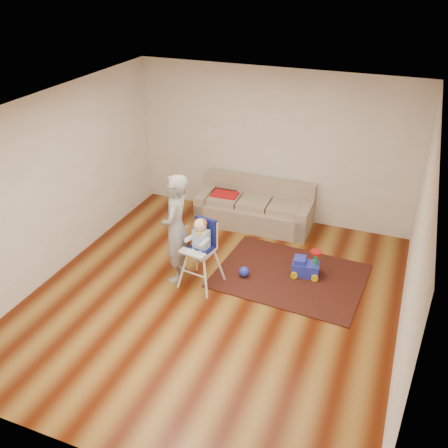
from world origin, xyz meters
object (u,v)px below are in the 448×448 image
at_px(toy_ball, 244,272).
at_px(adult, 176,229).
at_px(sofa, 254,205).
at_px(ride_on_toy, 306,262).
at_px(side_table, 225,200).
at_px(high_chair, 201,254).

distance_m(toy_ball, adult, 1.24).
distance_m(sofa, ride_on_toy, 1.79).
bearing_deg(adult, toy_ball, 100.56).
bearing_deg(sofa, side_table, 157.50).
xyz_separation_m(toy_ball, adult, (-0.93, -0.36, 0.74)).
relative_size(sofa, adult, 1.22).
bearing_deg(adult, side_table, 172.67).
relative_size(ride_on_toy, toy_ball, 2.73).
bearing_deg(sofa, high_chair, -95.16).
relative_size(toy_ball, adult, 0.10).
distance_m(ride_on_toy, adult, 2.02).
bearing_deg(ride_on_toy, toy_ball, -163.16).
bearing_deg(high_chair, adult, -176.50).
height_order(ride_on_toy, adult, adult).
relative_size(toy_ball, high_chair, 0.15).
relative_size(ride_on_toy, adult, 0.26).
height_order(sofa, toy_ball, sofa).
distance_m(sofa, toy_ball, 1.72).
bearing_deg(sofa, ride_on_toy, -46.98).
xyz_separation_m(sofa, adult, (-0.53, -2.01, 0.44)).
bearing_deg(high_chair, ride_on_toy, 38.00).
bearing_deg(ride_on_toy, sofa, 127.22).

